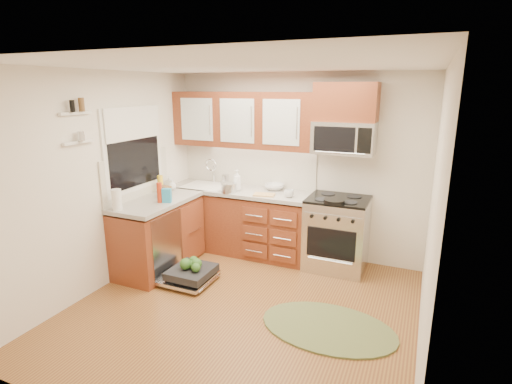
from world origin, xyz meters
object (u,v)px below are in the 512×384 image
at_px(skillet, 334,201).
at_px(stock_pot, 229,188).
at_px(bowl_b, 275,187).
at_px(rug, 328,328).
at_px(sink, 206,194).
at_px(cup, 289,194).
at_px(dishwasher, 189,275).
at_px(bowl_a, 274,187).
at_px(paper_towel_roll, 117,200).
at_px(cutting_board, 264,195).
at_px(microwave, 344,138).
at_px(upper_cabinets, 243,120).
at_px(range, 337,233).

xyz_separation_m(skillet, stock_pot, (-1.46, 0.04, 0.01)).
bearing_deg(bowl_b, rug, -53.17).
xyz_separation_m(sink, cup, (1.31, -0.11, 0.17)).
height_order(dishwasher, rug, dishwasher).
relative_size(stock_pot, bowl_a, 0.80).
distance_m(stock_pot, paper_towel_roll, 1.48).
xyz_separation_m(stock_pot, bowl_a, (0.52, 0.38, -0.03)).
distance_m(cutting_board, paper_towel_roll, 1.84).
relative_size(rug, skillet, 5.30).
bearing_deg(cutting_board, bowl_a, 87.95).
bearing_deg(stock_pot, microwave, 12.77).
bearing_deg(rug, microwave, 99.25).
xyz_separation_m(sink, paper_towel_roll, (-0.34, -1.44, 0.25)).
distance_m(upper_cabinets, dishwasher, 2.19).
height_order(bowl_b, cup, cup).
bearing_deg(bowl_a, paper_towel_roll, -129.41).
bearing_deg(stock_pot, bowl_b, 36.02).
bearing_deg(range, stock_pot, -171.80).
relative_size(dishwasher, stock_pot, 3.30).
xyz_separation_m(upper_cabinets, skillet, (1.40, -0.40, -0.90)).
relative_size(bowl_a, bowl_b, 1.02).
height_order(rug, cutting_board, cutting_board).
height_order(stock_pot, cup, stock_pot).
height_order(range, cup, cup).
height_order(skillet, bowl_b, bowl_b).
distance_m(paper_towel_roll, bowl_b, 2.10).
height_order(rug, cup, cup).
bearing_deg(bowl_a, sink, -169.70).
bearing_deg(sink, skillet, -7.09).
height_order(upper_cabinets, sink, upper_cabinets).
bearing_deg(cup, rug, -55.94).
relative_size(upper_cabinets, range, 2.16).
bearing_deg(bowl_a, dishwasher, -114.80).
bearing_deg(bowl_b, cup, -43.13).
xyz_separation_m(range, cup, (-0.62, -0.12, 0.50)).
height_order(skillet, stock_pot, stock_pot).
xyz_separation_m(microwave, cutting_board, (-0.95, -0.29, -0.77)).
relative_size(upper_cabinets, skillet, 8.11).
height_order(skillet, cutting_board, skillet).
bearing_deg(microwave, sink, -176.15).
bearing_deg(cutting_board, range, 10.06).
xyz_separation_m(sink, rug, (2.18, -1.40, -0.79)).
distance_m(rug, stock_pot, 2.30).
height_order(microwave, cutting_board, microwave).
bearing_deg(cup, paper_towel_roll, -141.23).
bearing_deg(upper_cabinets, bowl_b, 3.04).
height_order(rug, bowl_a, bowl_a).
distance_m(rug, cup, 1.83).
relative_size(skillet, bowl_b, 0.97).
distance_m(cutting_board, bowl_b, 0.34).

